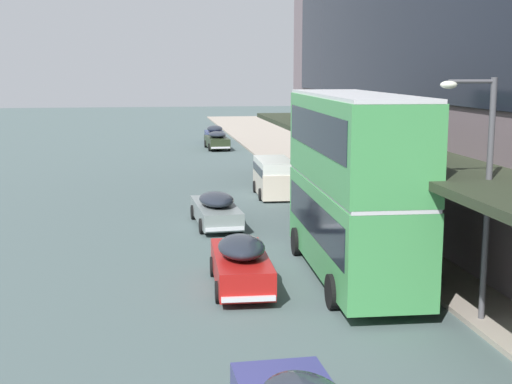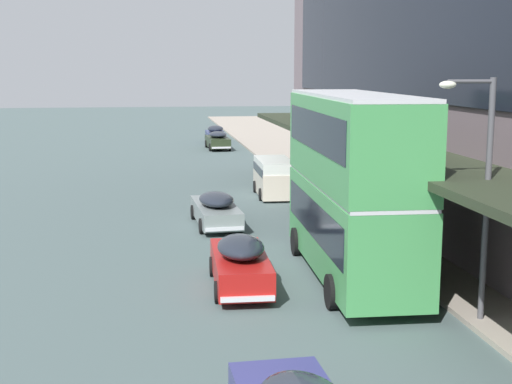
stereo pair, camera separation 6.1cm
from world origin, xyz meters
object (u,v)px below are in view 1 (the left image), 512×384
transit_bus_kerbside_front (352,180)px  vw_van (274,175)px  sedan_trailing_near (241,263)px  sedan_trailing_mid (217,140)px  sedan_second_near (215,134)px  sedan_lead_near (216,209)px  street_lamp (482,180)px

transit_bus_kerbside_front → vw_van: transit_bus_kerbside_front is taller
transit_bus_kerbside_front → sedan_trailing_near: bearing=-171.8°
transit_bus_kerbside_front → sedan_trailing_mid: 38.28m
transit_bus_kerbside_front → vw_van: (0.21, 15.40, -2.10)m
sedan_second_near → sedan_trailing_mid: bearing=-93.2°
transit_bus_kerbside_front → sedan_trailing_near: (-3.63, -0.52, -2.39)m
sedan_second_near → transit_bus_kerbside_front: bearing=-89.6°
sedan_trailing_near → sedan_second_near: sedan_trailing_near is taller
transit_bus_kerbside_front → sedan_trailing_near: 4.37m
sedan_lead_near → street_lamp: bearing=-66.7°
sedan_lead_near → vw_van: size_ratio=1.10×
sedan_trailing_near → vw_van: vw_van is taller
sedan_trailing_mid → sedan_lead_near: bearing=-95.6°
vw_van → street_lamp: bearing=-84.6°
transit_bus_kerbside_front → vw_van: size_ratio=2.02×
street_lamp → sedan_lead_near: bearing=113.3°
sedan_lead_near → sedan_trailing_mid: bearing=84.4°
sedan_second_near → vw_van: bearing=-89.0°
sedan_trailing_near → sedan_trailing_mid: (3.02, 38.72, -0.06)m
transit_bus_kerbside_front → street_lamp: street_lamp is taller
vw_van → transit_bus_kerbside_front: bearing=-90.8°
transit_bus_kerbside_front → sedan_lead_near: (-3.54, 8.48, -2.47)m
sedan_trailing_near → sedan_lead_near: bearing=89.5°
vw_van → street_lamp: street_lamp is taller
sedan_trailing_near → street_lamp: street_lamp is taller
sedan_trailing_near → sedan_lead_near: size_ratio=0.92×
vw_van → sedan_trailing_mid: bearing=92.1°
sedan_second_near → street_lamp: street_lamp is taller
transit_bus_kerbside_front → sedan_trailing_mid: bearing=90.9°
sedan_trailing_mid → sedan_second_near: 5.39m
sedan_trailing_mid → vw_van: size_ratio=1.03×
sedan_trailing_mid → vw_van: 22.82m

